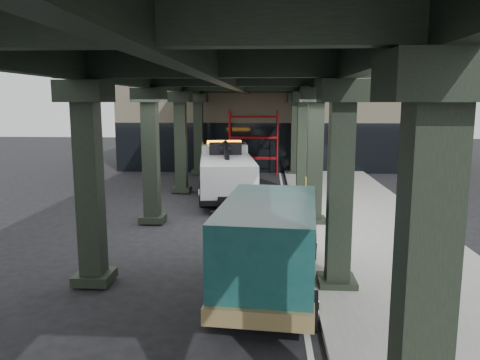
% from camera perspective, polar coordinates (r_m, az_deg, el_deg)
% --- Properties ---
extents(ground, '(90.00, 90.00, 0.00)m').
position_cam_1_polar(ground, '(15.59, -0.05, -7.31)').
color(ground, black).
rests_on(ground, ground).
extents(sidewalk, '(5.00, 40.00, 0.15)m').
position_cam_1_polar(sidewalk, '(17.84, 15.00, -5.23)').
color(sidewalk, gray).
rests_on(sidewalk, ground).
extents(lane_stripe, '(0.12, 38.00, 0.01)m').
position_cam_1_polar(lane_stripe, '(17.50, 5.94, -5.47)').
color(lane_stripe, silver).
rests_on(lane_stripe, ground).
extents(viaduct, '(7.40, 32.00, 6.40)m').
position_cam_1_polar(viaduct, '(16.98, -1.01, 12.71)').
color(viaduct, black).
rests_on(viaduct, ground).
extents(building, '(22.00, 10.00, 8.00)m').
position_cam_1_polar(building, '(34.92, 5.27, 8.60)').
color(building, '#C6B793').
rests_on(building, ground).
extents(scaffolding, '(3.08, 0.88, 4.00)m').
position_cam_1_polar(scaffolding, '(29.65, 1.66, 4.83)').
color(scaffolding, '#AE0D14').
rests_on(scaffolding, ground).
extents(tow_truck, '(3.28, 8.42, 2.69)m').
position_cam_1_polar(tow_truck, '(22.49, -1.76, 1.31)').
color(tow_truck, black).
rests_on(tow_truck, ground).
extents(towed_van, '(2.69, 5.79, 2.28)m').
position_cam_1_polar(towed_van, '(11.15, 3.69, -7.64)').
color(towed_van, '#124242').
rests_on(towed_van, ground).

